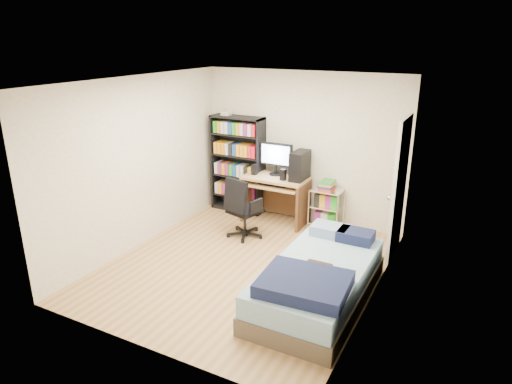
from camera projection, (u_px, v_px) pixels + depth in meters
The scene contains 7 objects.
room at pixel (244, 180), 5.91m from camera, with size 3.58×4.08×2.58m.
media_shelf at pixel (238, 163), 8.07m from camera, with size 0.96×0.32×1.78m.
computer_desk at pixel (283, 181), 7.59m from camera, with size 1.06×0.62×1.34m.
office_chair at pixel (243, 218), 7.13m from camera, with size 0.71×0.71×0.97m.
wire_cart at pixel (327, 197), 7.39m from camera, with size 0.51×0.37×0.82m.
bed at pixel (318, 281), 5.39m from camera, with size 1.08×2.16×0.62m.
door at pixel (399, 188), 6.36m from camera, with size 0.12×0.80×2.00m.
Camera 1 is at (2.75, -4.92, 3.03)m, focal length 32.00 mm.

